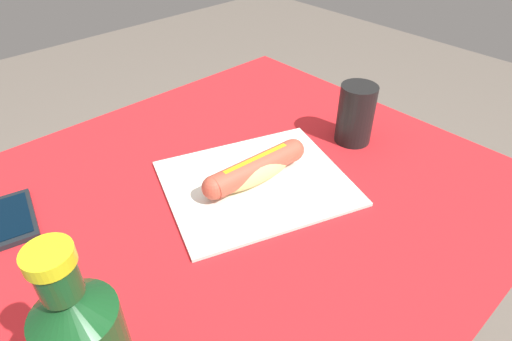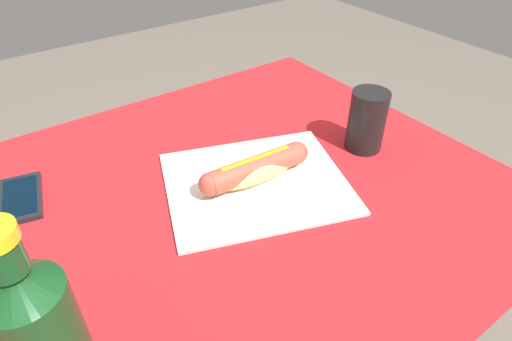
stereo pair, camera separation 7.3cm
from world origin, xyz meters
name	(u,v)px [view 1 (the left image)]	position (x,y,z in m)	size (l,w,h in m)	color
dining_table	(224,265)	(0.00, 0.00, 0.60)	(0.98, 0.81, 0.76)	brown
paper_wrapper	(256,183)	(0.08, -0.01, 0.76)	(0.31, 0.26, 0.01)	silver
hot_dog	(256,169)	(0.08, -0.01, 0.79)	(0.21, 0.06, 0.05)	#E5BC75
cell_phone	(12,218)	(-0.27, 0.19, 0.76)	(0.09, 0.14, 0.01)	black
drinking_cup	(356,114)	(0.32, -0.03, 0.82)	(0.07, 0.07, 0.12)	black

